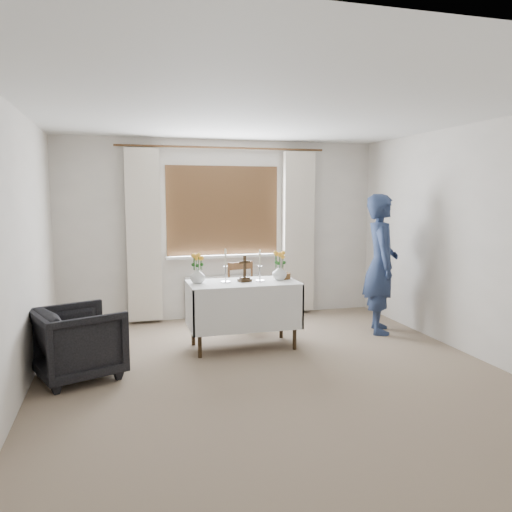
{
  "coord_description": "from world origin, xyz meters",
  "views": [
    {
      "loc": [
        -1.42,
        -4.4,
        1.75
      ],
      "look_at": [
        0.02,
        0.8,
        1.08
      ],
      "focal_mm": 35.0,
      "sensor_mm": 36.0,
      "label": 1
    }
  ],
  "objects_px": {
    "wooden_chair": "(246,296)",
    "armchair": "(79,342)",
    "flower_vase_right": "(280,272)",
    "altar_table": "(243,315)",
    "wooden_cross": "(245,269)",
    "person": "(381,264)",
    "flower_vase_left": "(198,275)"
  },
  "relations": [
    {
      "from": "altar_table",
      "to": "flower_vase_left",
      "type": "xyz_separation_m",
      "value": [
        -0.51,
        0.05,
        0.47
      ]
    },
    {
      "from": "altar_table",
      "to": "wooden_chair",
      "type": "distance_m",
      "value": 0.84
    },
    {
      "from": "flower_vase_right",
      "to": "altar_table",
      "type": "bearing_deg",
      "value": -178.66
    },
    {
      "from": "wooden_cross",
      "to": "flower_vase_left",
      "type": "distance_m",
      "value": 0.54
    },
    {
      "from": "armchair",
      "to": "wooden_chair",
      "type": "bearing_deg",
      "value": -78.58
    },
    {
      "from": "wooden_chair",
      "to": "altar_table",
      "type": "bearing_deg",
      "value": -119.09
    },
    {
      "from": "wooden_chair",
      "to": "person",
      "type": "xyz_separation_m",
      "value": [
        1.6,
        -0.62,
        0.45
      ]
    },
    {
      "from": "person",
      "to": "flower_vase_right",
      "type": "bearing_deg",
      "value": 117.16
    },
    {
      "from": "wooden_chair",
      "to": "person",
      "type": "distance_m",
      "value": 1.77
    },
    {
      "from": "person",
      "to": "flower_vase_left",
      "type": "height_order",
      "value": "person"
    },
    {
      "from": "wooden_chair",
      "to": "armchair",
      "type": "relative_size",
      "value": 1.14
    },
    {
      "from": "wooden_chair",
      "to": "flower_vase_right",
      "type": "xyz_separation_m",
      "value": [
        0.2,
        -0.79,
        0.42
      ]
    },
    {
      "from": "wooden_chair",
      "to": "flower_vase_right",
      "type": "distance_m",
      "value": 0.91
    },
    {
      "from": "armchair",
      "to": "flower_vase_right",
      "type": "xyz_separation_m",
      "value": [
        2.18,
        0.52,
        0.51
      ]
    },
    {
      "from": "wooden_chair",
      "to": "wooden_cross",
      "type": "relative_size",
      "value": 2.88
    },
    {
      "from": "altar_table",
      "to": "wooden_chair",
      "type": "relative_size",
      "value": 1.44
    },
    {
      "from": "wooden_chair",
      "to": "armchair",
      "type": "xyz_separation_m",
      "value": [
        -1.99,
        -1.31,
        -0.09
      ]
    },
    {
      "from": "wooden_chair",
      "to": "person",
      "type": "height_order",
      "value": "person"
    },
    {
      "from": "wooden_cross",
      "to": "wooden_chair",
      "type": "bearing_deg",
      "value": 58.42
    },
    {
      "from": "wooden_chair",
      "to": "flower_vase_left",
      "type": "distance_m",
      "value": 1.14
    },
    {
      "from": "wooden_chair",
      "to": "person",
      "type": "bearing_deg",
      "value": -33.71
    },
    {
      "from": "altar_table",
      "to": "wooden_chair",
      "type": "height_order",
      "value": "wooden_chair"
    },
    {
      "from": "armchair",
      "to": "flower_vase_left",
      "type": "height_order",
      "value": "flower_vase_left"
    },
    {
      "from": "person",
      "to": "armchair",
      "type": "bearing_deg",
      "value": 121.23
    },
    {
      "from": "armchair",
      "to": "wooden_cross",
      "type": "xyz_separation_m",
      "value": [
        1.77,
        0.52,
        0.57
      ]
    },
    {
      "from": "altar_table",
      "to": "person",
      "type": "relative_size",
      "value": 0.71
    },
    {
      "from": "wooden_cross",
      "to": "armchair",
      "type": "bearing_deg",
      "value": -179.87
    },
    {
      "from": "altar_table",
      "to": "wooden_cross",
      "type": "relative_size",
      "value": 4.14
    },
    {
      "from": "wooden_cross",
      "to": "flower_vase_right",
      "type": "bearing_deg",
      "value": -16.06
    },
    {
      "from": "armchair",
      "to": "wooden_cross",
      "type": "height_order",
      "value": "wooden_cross"
    },
    {
      "from": "wooden_cross",
      "to": "flower_vase_right",
      "type": "xyz_separation_m",
      "value": [
        0.42,
        0.0,
        -0.06
      ]
    },
    {
      "from": "altar_table",
      "to": "armchair",
      "type": "xyz_separation_m",
      "value": [
        -1.74,
        -0.51,
        -0.04
      ]
    }
  ]
}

